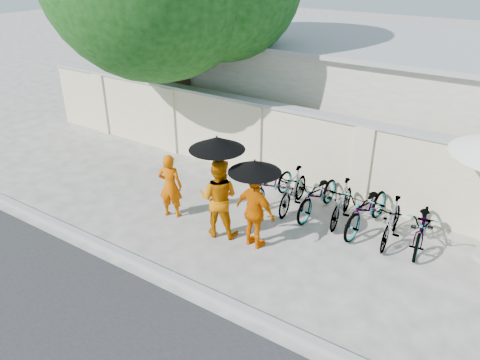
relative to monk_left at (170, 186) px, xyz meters
The scene contains 16 objects.
ground 1.64m from the monk_left, ahead, with size 80.00×80.00×0.00m, color beige.
kerb 2.43m from the monk_left, 51.84° to the right, with size 40.00×0.16×0.12m, color #9E9E9E.
compound_wall 3.93m from the monk_left, 51.55° to the left, with size 20.00×0.30×2.00m, color #F2E9B6.
building_behind 7.73m from the monk_left, 63.42° to the left, with size 14.00×6.00×3.20m, color beige.
monk_left is the anchor object (origin of this frame).
monk_center 1.39m from the monk_left, ahead, with size 0.87×0.68×1.79m, color #C56602.
parasol_center 2.02m from the monk_left, ahead, with size 1.14×1.14×1.30m.
monk_right 2.29m from the monk_left, ahead, with size 0.97×0.40×1.65m, color #DE6600.
parasol_right 2.56m from the monk_left, ahead, with size 1.06×1.06×1.07m.
bike_0 2.50m from the monk_left, 49.57° to the left, with size 0.61×1.76×0.92m, color gray.
bike_1 2.90m from the monk_left, 40.16° to the left, with size 0.47×1.66×1.00m, color gray.
bike_2 3.45m from the monk_left, 35.31° to the left, with size 0.64×1.85×0.97m, color gray.
bike_3 3.94m from the monk_left, 29.87° to the left, with size 0.45×1.61×0.97m, color gray.
bike_4 4.46m from the monk_left, 25.94° to the left, with size 0.69×1.97×1.04m, color gray.
bike_5 4.94m from the monk_left, 21.02° to the left, with size 0.45×1.58×0.95m, color gray.
bike_6 5.56m from the monk_left, 20.52° to the left, with size 0.63×1.81×0.95m, color gray.
Camera 1 is at (5.18, -6.91, 5.67)m, focal length 35.00 mm.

